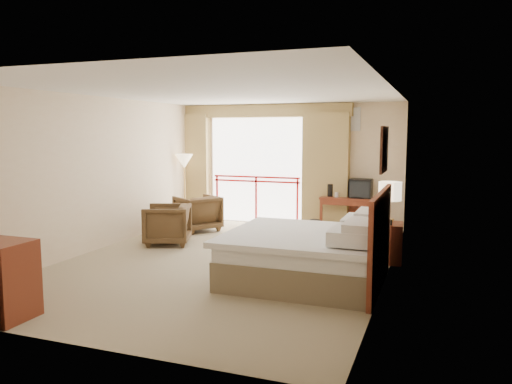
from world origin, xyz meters
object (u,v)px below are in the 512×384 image
at_px(bed, 309,254).
at_px(wastebasket, 315,226).
at_px(desk, 347,204).
at_px(armchair_far, 198,230).
at_px(floor_lamp, 184,164).
at_px(nightstand, 388,242).
at_px(table_lamp, 390,192).
at_px(armchair_near, 168,244).
at_px(side_table, 169,217).
at_px(tv, 361,188).

distance_m(bed, wastebasket, 3.37).
bearing_deg(desk, armchair_far, -155.90).
bearing_deg(wastebasket, floor_lamp, 177.68).
distance_m(nightstand, wastebasket, 2.49).
distance_m(table_lamp, armchair_near, 4.14).
bearing_deg(nightstand, side_table, 167.54).
height_order(desk, floor_lamp, floor_lamp).
bearing_deg(desk, nightstand, -64.26).
bearing_deg(tv, nightstand, -78.43).
xyz_separation_m(side_table, floor_lamp, (-0.31, 1.26, 1.02)).
relative_size(table_lamp, desk, 0.59).
bearing_deg(bed, armchair_far, 139.23).
xyz_separation_m(desk, wastebasket, (-0.54, -0.60, -0.41)).
bearing_deg(table_lamp, side_table, 171.28).
relative_size(wastebasket, armchair_far, 0.34).
relative_size(nightstand, floor_lamp, 0.40).
relative_size(nightstand, table_lamp, 0.99).
relative_size(table_lamp, floor_lamp, 0.40).
bearing_deg(nightstand, armchair_near, 178.50).
height_order(table_lamp, wastebasket, table_lamp).
height_order(nightstand, desk, desk).
relative_size(bed, armchair_far, 2.58).
relative_size(bed, side_table, 4.28).
relative_size(desk, armchair_far, 1.30).
height_order(armchair_far, side_table, side_table).
bearing_deg(wastebasket, armchair_near, -139.79).
height_order(nightstand, tv, tv).
bearing_deg(wastebasket, armchair_far, -165.70).
height_order(nightstand, wastebasket, nightstand).
height_order(nightstand, table_lamp, table_lamp).
bearing_deg(bed, floor_lamp, 138.09).
height_order(bed, desk, bed).
bearing_deg(floor_lamp, armchair_near, -70.13).
height_order(tv, side_table, tv).
height_order(desk, side_table, desk).
xyz_separation_m(bed, nightstand, (0.94, 1.42, -0.06)).
bearing_deg(wastebasket, table_lamp, -47.80).
relative_size(desk, floor_lamp, 0.68).
bearing_deg(side_table, desk, 27.56).
xyz_separation_m(table_lamp, desk, (-1.11, 2.42, -0.58)).
height_order(table_lamp, floor_lamp, floor_lamp).
xyz_separation_m(desk, side_table, (-3.33, -1.74, -0.21)).
bearing_deg(armchair_near, desk, 111.14).
bearing_deg(wastebasket, tv, 33.28).
relative_size(bed, wastebasket, 7.69).
bearing_deg(tv, side_table, -161.99).
bearing_deg(side_table, tv, 24.89).
xyz_separation_m(desk, tv, (0.30, -0.05, 0.35)).
relative_size(wastebasket, armchair_near, 0.34).
relative_size(wastebasket, side_table, 0.56).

